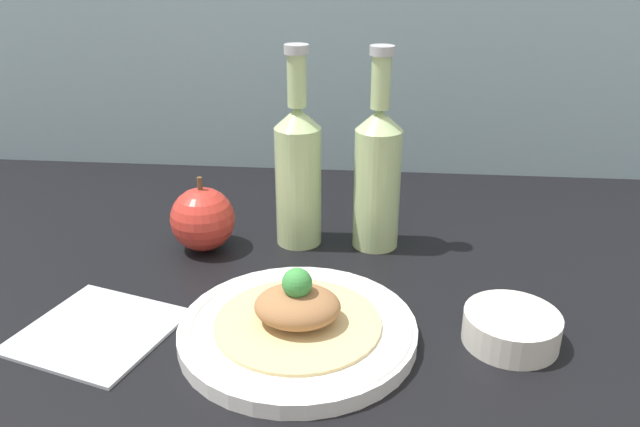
# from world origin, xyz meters

# --- Properties ---
(ground_plane) EXTENTS (1.80, 1.10, 0.04)m
(ground_plane) POSITION_xyz_m (0.00, 0.00, -0.02)
(ground_plane) COLOR black
(plate) EXTENTS (0.26, 0.26, 0.02)m
(plate) POSITION_xyz_m (-0.01, -0.03, 0.01)
(plate) COLOR white
(plate) RESTS_ON ground_plane
(plated_food) EXTENTS (0.18, 0.18, 0.07)m
(plated_food) POSITION_xyz_m (-0.01, -0.03, 0.04)
(plated_food) COLOR #D6BC7F
(plated_food) RESTS_ON plate
(cider_bottle_left) EXTENTS (0.06, 0.06, 0.28)m
(cider_bottle_left) POSITION_xyz_m (-0.04, 0.21, 0.11)
(cider_bottle_left) COLOR #B7D18E
(cider_bottle_left) RESTS_ON ground_plane
(cider_bottle_right) EXTENTS (0.06, 0.06, 0.28)m
(cider_bottle_right) POSITION_xyz_m (0.07, 0.21, 0.11)
(cider_bottle_right) COLOR #B7D18E
(cider_bottle_right) RESTS_ON ground_plane
(apple) EXTENTS (0.09, 0.09, 0.11)m
(apple) POSITION_xyz_m (-0.17, 0.18, 0.04)
(apple) COLOR red
(apple) RESTS_ON ground_plane
(napkin) EXTENTS (0.19, 0.19, 0.01)m
(napkin) POSITION_xyz_m (-0.23, -0.04, 0.00)
(napkin) COLOR #B7BCC6
(napkin) RESTS_ON ground_plane
(dipping_bowl) EXTENTS (0.10, 0.10, 0.04)m
(dipping_bowl) POSITION_xyz_m (0.22, -0.01, 0.02)
(dipping_bowl) COLOR silver
(dipping_bowl) RESTS_ON ground_plane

